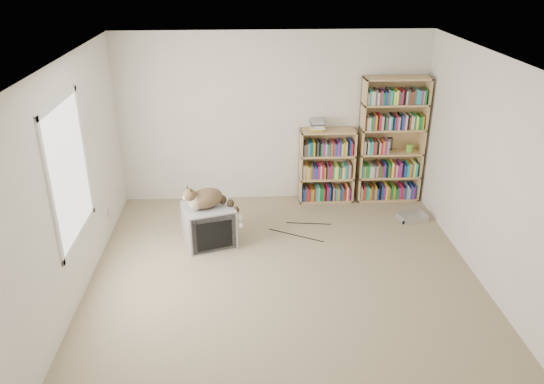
{
  "coord_description": "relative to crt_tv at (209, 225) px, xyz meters",
  "views": [
    {
      "loc": [
        -0.42,
        -4.96,
        3.46
      ],
      "look_at": [
        -0.1,
        1.0,
        0.75
      ],
      "focal_mm": 35.0,
      "sensor_mm": 36.0,
      "label": 1
    }
  ],
  "objects": [
    {
      "name": "wall_left",
      "position": [
        -1.34,
        -1.1,
        0.99
      ],
      "size": [
        0.02,
        5.0,
        2.5
      ],
      "primitive_type": "cube",
      "color": "white",
      "rests_on": "floor"
    },
    {
      "name": "ceiling",
      "position": [
        0.91,
        -1.1,
        2.24
      ],
      "size": [
        4.5,
        5.0,
        0.02
      ],
      "primitive_type": "cube",
      "color": "white",
      "rests_on": "wall_back"
    },
    {
      "name": "dvd_player",
      "position": [
        2.83,
        0.5,
        -0.22
      ],
      "size": [
        0.43,
        0.35,
        0.09
      ],
      "primitive_type": "cube",
      "rotation": [
        0.0,
        0.0,
        0.23
      ],
      "color": "silver",
      "rests_on": "floor"
    },
    {
      "name": "wall_back",
      "position": [
        0.91,
        1.4,
        0.99
      ],
      "size": [
        4.5,
        0.02,
        2.5
      ],
      "primitive_type": "cube",
      "color": "white",
      "rests_on": "floor"
    },
    {
      "name": "floor_cables",
      "position": [
        1.15,
        0.4,
        -0.26
      ],
      "size": [
        1.2,
        0.7,
        0.01
      ],
      "primitive_type": null,
      "color": "black",
      "rests_on": "floor"
    },
    {
      "name": "window",
      "position": [
        -1.33,
        -0.9,
        1.14
      ],
      "size": [
        0.02,
        1.22,
        1.52
      ],
      "primitive_type": "cube",
      "color": "white",
      "rests_on": "wall_left"
    },
    {
      "name": "crt_tv",
      "position": [
        0.0,
        0.0,
        0.0
      ],
      "size": [
        0.74,
        0.7,
        0.53
      ],
      "rotation": [
        0.0,
        0.0,
        0.29
      ],
      "color": "#A4A4A7",
      "rests_on": "floor"
    },
    {
      "name": "wall_right",
      "position": [
        3.16,
        -1.1,
        0.99
      ],
      "size": [
        0.02,
        5.0,
        2.5
      ],
      "primitive_type": "cube",
      "color": "white",
      "rests_on": "floor"
    },
    {
      "name": "cat",
      "position": [
        0.04,
        -0.04,
        0.36
      ],
      "size": [
        0.77,
        0.49,
        0.55
      ],
      "rotation": [
        0.0,
        0.0,
        0.52
      ],
      "color": "#372516",
      "rests_on": "crt_tv"
    },
    {
      "name": "book_stack",
      "position": [
        1.54,
        1.25,
        0.92
      ],
      "size": [
        0.21,
        0.28,
        0.15
      ],
      "primitive_type": "cube",
      "color": "#B71833",
      "rests_on": "bookcase_short"
    },
    {
      "name": "wall_outlet",
      "position": [
        -1.33,
        0.34,
        0.06
      ],
      "size": [
        0.01,
        0.08,
        0.13
      ],
      "primitive_type": "cube",
      "color": "silver",
      "rests_on": "wall_left"
    },
    {
      "name": "wall_front",
      "position": [
        0.91,
        -3.6,
        0.99
      ],
      "size": [
        4.5,
        0.02,
        2.5
      ],
      "primitive_type": "cube",
      "color": "white",
      "rests_on": "floor"
    },
    {
      "name": "green_mug",
      "position": [
        2.92,
        1.24,
        0.55
      ],
      "size": [
        0.1,
        0.1,
        0.11
      ],
      "primitive_type": "cylinder",
      "color": "#6DC538",
      "rests_on": "bookcase_tall"
    },
    {
      "name": "floor",
      "position": [
        0.91,
        -1.1,
        -0.26
      ],
      "size": [
        4.5,
        5.0,
        0.01
      ],
      "primitive_type": "cube",
      "color": "tan",
      "rests_on": "ground"
    },
    {
      "name": "framed_print",
      "position": [
        2.62,
        1.34,
        0.59
      ],
      "size": [
        0.14,
        0.05,
        0.18
      ],
      "primitive_type": "cube",
      "rotation": [
        -0.17,
        0.0,
        0.0
      ],
      "color": "black",
      "rests_on": "bookcase_tall"
    },
    {
      "name": "bookcase_tall",
      "position": [
        2.64,
        1.26,
        0.62
      ],
      "size": [
        0.93,
        0.3,
        1.87
      ],
      "color": "tan",
      "rests_on": "floor"
    },
    {
      "name": "bookcase_short",
      "position": [
        1.7,
        1.25,
        0.25
      ],
      "size": [
        0.81,
        0.3,
        1.11
      ],
      "color": "tan",
      "rests_on": "floor"
    }
  ]
}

